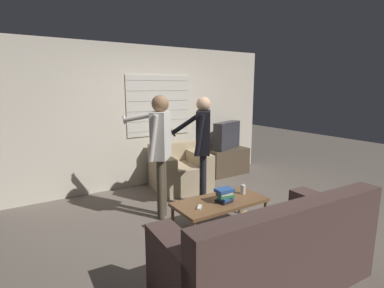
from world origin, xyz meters
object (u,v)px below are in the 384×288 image
(couch_blue, at_px, (269,254))
(person_left_standing, at_px, (160,141))
(armchair_beige, at_px, (179,170))
(tv, at_px, (227,135))
(spare_remote, at_px, (199,207))
(book_stack, at_px, (225,195))
(person_right_standing, at_px, (203,138))
(coffee_table, at_px, (220,203))
(soda_can, at_px, (243,189))

(couch_blue, relative_size, person_left_standing, 1.19)
(armchair_beige, bearing_deg, tv, -161.23)
(armchair_beige, distance_m, spare_remote, 1.90)
(book_stack, bearing_deg, person_right_standing, 74.37)
(person_left_standing, bearing_deg, couch_blue, -133.35)
(armchair_beige, relative_size, book_stack, 4.55)
(armchair_beige, xyz_separation_m, person_left_standing, (-0.84, -0.94, 0.76))
(coffee_table, distance_m, spare_remote, 0.37)
(couch_blue, height_order, armchair_beige, couch_blue)
(person_left_standing, height_order, soda_can, person_left_standing)
(book_stack, distance_m, soda_can, 0.40)
(tv, height_order, spare_remote, tv)
(person_right_standing, relative_size, book_stack, 7.29)
(coffee_table, distance_m, person_left_standing, 1.15)
(couch_blue, relative_size, coffee_table, 1.70)
(coffee_table, xyz_separation_m, person_left_standing, (-0.47, 0.75, 0.73))
(couch_blue, relative_size, book_stack, 8.86)
(couch_blue, xyz_separation_m, coffee_table, (0.33, 1.14, 0.02))
(armchair_beige, height_order, coffee_table, armchair_beige)
(person_left_standing, height_order, person_right_standing, person_left_standing)
(person_right_standing, xyz_separation_m, spare_remote, (-0.62, -0.84, -0.66))
(armchair_beige, bearing_deg, coffee_table, 85.53)
(tv, bearing_deg, spare_remote, 22.46)
(coffee_table, height_order, soda_can, soda_can)
(couch_blue, height_order, book_stack, couch_blue)
(couch_blue, xyz_separation_m, armchair_beige, (0.70, 2.83, -0.01))
(coffee_table, relative_size, soda_can, 9.48)
(tv, relative_size, spare_remote, 6.52)
(person_left_standing, bearing_deg, book_stack, -106.71)
(tv, relative_size, book_stack, 3.45)
(couch_blue, distance_m, spare_remote, 1.08)
(tv, xyz_separation_m, person_left_standing, (-2.12, -1.18, 0.26))
(soda_can, distance_m, spare_remote, 0.78)
(spare_remote, bearing_deg, person_left_standing, 140.85)
(person_right_standing, bearing_deg, couch_blue, -160.45)
(couch_blue, xyz_separation_m, book_stack, (0.35, 1.08, 0.15))
(armchair_beige, relative_size, spare_remote, 8.59)
(person_left_standing, relative_size, person_right_standing, 1.02)
(coffee_table, xyz_separation_m, soda_can, (0.41, 0.03, 0.10))
(coffee_table, xyz_separation_m, tv, (1.66, 1.93, 0.47))
(soda_can, bearing_deg, person_right_standing, 101.84)
(coffee_table, height_order, tv, tv)
(couch_blue, bearing_deg, armchair_beige, 78.69)
(person_right_standing, distance_m, spare_remote, 1.23)
(couch_blue, xyz_separation_m, tv, (1.99, 3.08, 0.49))
(person_left_standing, relative_size, spare_remote, 14.09)
(coffee_table, distance_m, person_right_standing, 1.08)
(couch_blue, height_order, person_left_standing, person_left_standing)
(couch_blue, height_order, soda_can, couch_blue)
(soda_can, bearing_deg, book_stack, -166.39)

